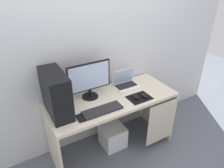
{
  "coord_description": "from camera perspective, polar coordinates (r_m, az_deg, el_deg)",
  "views": [
    {
      "loc": [
        -0.99,
        -1.71,
        2.04
      ],
      "look_at": [
        0.0,
        0.0,
        0.93
      ],
      "focal_mm": 33.41,
      "sensor_mm": 36.0,
      "label": 1
    }
  ],
  "objects": [
    {
      "name": "wall_back",
      "position": [
        2.39,
        -4.16,
        11.24
      ],
      "size": [
        4.0,
        0.05,
        2.6
      ],
      "color": "silver",
      "rests_on": "ground_plane"
    },
    {
      "name": "ground_plane",
      "position": [
        2.83,
        0.0,
        -16.73
      ],
      "size": [
        8.0,
        8.0,
        0.0
      ],
      "primitive_type": "plane",
      "color": "slate"
    },
    {
      "name": "pc_tower",
      "position": [
        2.08,
        -15.14,
        -2.55
      ],
      "size": [
        0.19,
        0.46,
        0.44
      ],
      "primitive_type": "cube",
      "color": "black",
      "rests_on": "desk"
    },
    {
      "name": "laptop",
      "position": [
        2.57,
        3.72,
        0.36
      ],
      "size": [
        0.3,
        0.22,
        0.21
      ],
      "color": "white",
      "rests_on": "desk"
    },
    {
      "name": "mouse_right",
      "position": [
        2.38,
        8.7,
        -3.16
      ],
      "size": [
        0.06,
        0.1,
        0.03
      ],
      "primitive_type": "ellipsoid",
      "color": "black",
      "rests_on": "mousepad"
    },
    {
      "name": "mousepad",
      "position": [
        2.37,
        7.49,
        -3.73
      ],
      "size": [
        0.26,
        0.2,
        0.0
      ],
      "primitive_type": "cube",
      "color": "black",
      "rests_on": "desk"
    },
    {
      "name": "mouse_left",
      "position": [
        2.34,
        6.49,
        -3.52
      ],
      "size": [
        0.06,
        0.1,
        0.03
      ],
      "primitive_type": "ellipsoid",
      "color": "black",
      "rests_on": "mousepad"
    },
    {
      "name": "keyboard",
      "position": [
        2.14,
        -2.64,
        -7.14
      ],
      "size": [
        0.42,
        0.14,
        0.02
      ],
      "primitive_type": "cube",
      "color": "#232326",
      "rests_on": "desk"
    },
    {
      "name": "monitor",
      "position": [
        2.26,
        -6.19,
        1.2
      ],
      "size": [
        0.49,
        0.18,
        0.42
      ],
      "color": "black",
      "rests_on": "desk"
    },
    {
      "name": "subwoofer",
      "position": [
        2.76,
        0.2,
        -14.07
      ],
      "size": [
        0.29,
        0.29,
        0.29
      ],
      "primitive_type": "cube",
      "color": "white",
      "rests_on": "ground_plane"
    },
    {
      "name": "cell_phone",
      "position": [
        2.07,
        -8.65,
        -9.21
      ],
      "size": [
        0.07,
        0.13,
        0.01
      ],
      "primitive_type": "cube",
      "color": "black",
      "rests_on": "desk"
    },
    {
      "name": "desk",
      "position": [
        2.44,
        0.53,
        -6.83
      ],
      "size": [
        1.47,
        0.61,
        0.75
      ],
      "color": "beige",
      "rests_on": "ground_plane"
    }
  ]
}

